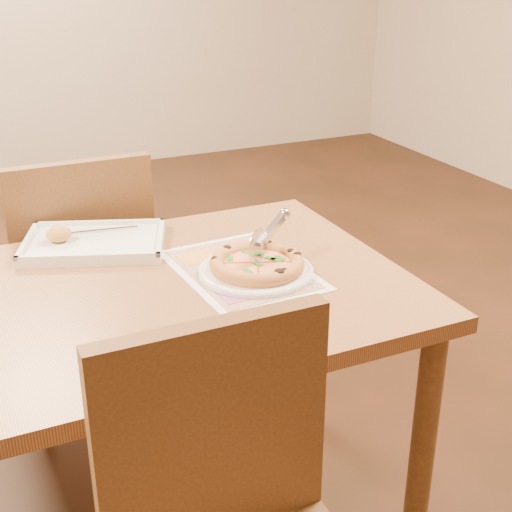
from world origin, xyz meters
name	(u,v)px	position (x,y,z in m)	size (l,w,h in m)	color
room	(108,4)	(0.00, 0.00, 1.35)	(7.00, 7.00, 7.00)	#351A0E
dining_table	(133,326)	(0.00, 0.00, 0.63)	(1.30, 0.85, 0.72)	#9A633D
chair_far	(81,259)	(0.00, 0.60, 0.57)	(0.42, 0.42, 0.47)	brown
plate	(256,272)	(0.30, -0.03, 0.73)	(0.28, 0.28, 0.01)	white
pizza	(257,264)	(0.31, -0.03, 0.75)	(0.23, 0.23, 0.04)	#C27D42
pizza_cutter	(267,235)	(0.35, 0.00, 0.81)	(0.15, 0.10, 0.10)	silver
appetizer_tray	(92,244)	(-0.02, 0.30, 0.73)	(0.42, 0.36, 0.06)	white
menu	(241,270)	(0.28, 0.01, 0.72)	(0.29, 0.41, 0.01)	white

